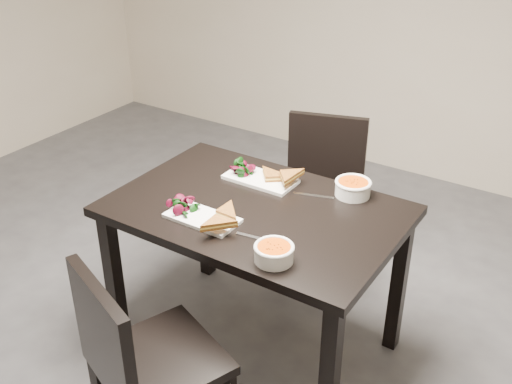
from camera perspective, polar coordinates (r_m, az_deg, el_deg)
ground at (r=2.91m, az=-8.91°, el=-15.68°), size 5.00×5.00×0.00m
table at (r=2.59m, az=0.00°, el=-3.28°), size 1.20×0.80×0.75m
chair_near at (r=2.25m, az=-10.93°, el=-15.07°), size 0.54×0.54×0.85m
chair_far at (r=3.28m, az=6.17°, el=0.50°), size 0.53×0.53×0.85m
plate_near at (r=2.45m, az=-5.06°, el=-2.45°), size 0.30×0.15×0.01m
sandwich_near at (r=2.41m, az=-3.65°, el=-2.08°), size 0.15×0.12×0.05m
salad_near at (r=2.50m, az=-6.91°, el=-1.24°), size 0.09×0.08×0.04m
soup_bowl_near at (r=2.19m, az=1.70°, el=-5.65°), size 0.15×0.15×0.07m
cutlery_near at (r=2.33m, az=0.16°, el=-4.35°), size 0.18×0.04×0.00m
plate_far at (r=2.74m, az=0.42°, el=1.21°), size 0.32×0.16×0.02m
sandwich_far at (r=2.68m, az=1.42°, el=1.39°), size 0.20×0.20×0.05m
salad_far at (r=2.78m, az=-1.32°, el=2.28°), size 0.10×0.09×0.04m
soup_bowl_far at (r=2.64m, az=9.07°, el=0.46°), size 0.16×0.16×0.07m
cutlery_far at (r=2.63m, az=5.39°, el=-0.33°), size 0.18×0.07×0.00m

